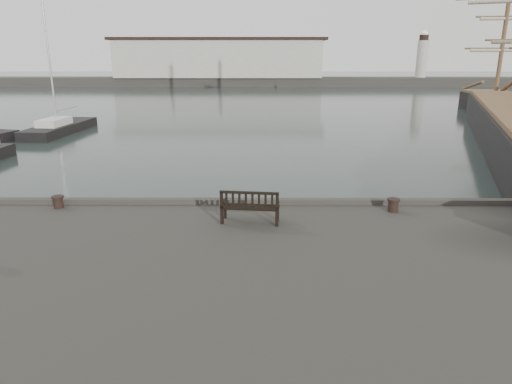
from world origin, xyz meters
TOP-DOWN VIEW (x-y plane):
  - ground at (0.00, 0.00)m, footprint 400.00×400.00m
  - breakwater at (-4.56, 92.00)m, footprint 140.00×9.50m
  - bench at (0.87, -2.03)m, footprint 1.87×0.82m
  - bollard_left at (-5.74, -0.63)m, footprint 0.47×0.47m
  - bollard_right at (5.64, -0.94)m, footprint 0.55×0.55m
  - yacht_d at (-16.58, 25.04)m, footprint 3.26×9.97m

SIDE VIEW (x-z plane):
  - ground at x=0.00m, z-range 0.00..0.00m
  - yacht_d at x=-16.58m, z-range -5.92..6.39m
  - bollard_left at x=-5.74m, z-range 1.56..1.98m
  - bollard_right at x=5.64m, z-range 1.56..2.00m
  - bench at x=0.87m, z-range 1.37..2.41m
  - breakwater at x=-4.56m, z-range -1.80..10.40m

